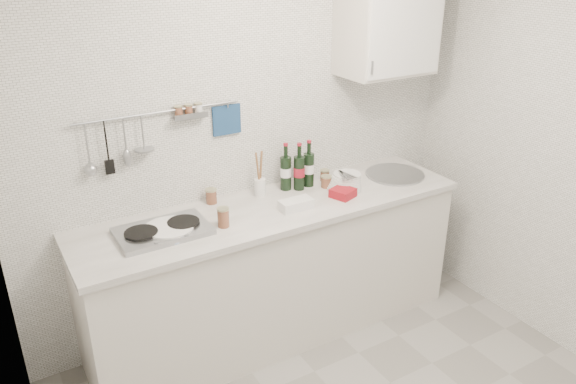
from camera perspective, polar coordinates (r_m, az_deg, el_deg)
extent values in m
cube|color=silver|center=(3.53, -3.87, 5.27)|extent=(3.00, 0.02, 2.50)
cube|color=silver|center=(1.95, -25.43, -14.18)|extent=(0.02, 2.80, 2.50)
cube|color=silver|center=(3.64, -1.33, -8.23)|extent=(2.40, 0.60, 0.88)
cube|color=silver|center=(3.41, -1.41, -1.69)|extent=(2.44, 0.64, 0.04)
cube|color=black|center=(3.87, -1.43, -12.98)|extent=(2.34, 0.52, 0.10)
cube|color=#93969B|center=(3.15, -12.58, -3.89)|extent=(0.50, 0.32, 0.03)
cylinder|color=black|center=(3.11, -14.70, -4.03)|extent=(0.18, 0.18, 0.01)
cylinder|color=black|center=(3.18, -10.58, -3.05)|extent=(0.18, 0.18, 0.01)
cylinder|color=#93969B|center=(3.92, 10.79, 1.77)|extent=(0.40, 0.40, 0.02)
cylinder|color=#93969B|center=(3.94, 10.73, 1.01)|extent=(0.34, 0.34, 0.10)
cylinder|color=#93969B|center=(3.21, -12.99, 7.88)|extent=(0.95, 0.02, 0.02)
cube|color=navy|center=(3.40, -6.25, 7.30)|extent=(0.18, 0.02, 0.18)
cube|color=silver|center=(3.72, 10.13, 17.03)|extent=(0.60, 0.35, 0.70)
cube|color=white|center=(3.59, 12.06, 16.63)|extent=(0.56, 0.01, 0.66)
cylinder|color=#93969B|center=(3.45, 8.55, 12.38)|extent=(0.01, 0.01, 0.08)
cylinder|color=#537FBD|center=(3.14, -12.10, -4.09)|extent=(0.28, 0.28, 0.01)
cylinder|color=#537FBD|center=(3.14, -12.04, -3.81)|extent=(0.28, 0.28, 0.01)
cylinder|color=#537FBD|center=(3.14, -11.98, -3.53)|extent=(0.27, 0.27, 0.01)
cylinder|color=white|center=(3.64, 5.73, 0.38)|extent=(0.22, 0.22, 0.01)
cylinder|color=white|center=(3.64, 5.77, 0.59)|extent=(0.22, 0.22, 0.01)
cylinder|color=white|center=(3.65, 5.82, 0.79)|extent=(0.21, 0.21, 0.01)
cylinder|color=white|center=(3.65, 5.86, 0.99)|extent=(0.20, 0.20, 0.01)
cylinder|color=white|center=(3.65, 5.90, 1.20)|extent=(0.20, 0.20, 0.01)
cylinder|color=white|center=(3.65, 5.94, 1.40)|extent=(0.19, 0.19, 0.01)
cylinder|color=white|center=(3.65, 5.99, 1.61)|extent=(0.19, 0.19, 0.01)
cylinder|color=white|center=(3.65, 6.03, 1.81)|extent=(0.18, 0.18, 0.01)
cube|color=white|center=(3.35, 0.81, -1.27)|extent=(0.20, 0.10, 0.06)
cube|color=#A51213|center=(3.53, 5.59, -0.09)|extent=(0.17, 0.17, 0.05)
cylinder|color=white|center=(3.53, -2.86, 0.51)|extent=(0.07, 0.07, 0.11)
cylinder|color=brown|center=(3.48, -2.77, 2.59)|extent=(0.02, 0.05, 0.22)
cylinder|color=brown|center=(3.48, -3.10, 2.44)|extent=(0.02, 0.04, 0.20)
cylinder|color=brown|center=(3.45, -7.80, -0.49)|extent=(0.07, 0.07, 0.08)
cylinder|color=tan|center=(3.43, -7.84, 0.21)|extent=(0.07, 0.07, 0.01)
cylinder|color=brown|center=(3.76, 3.76, 1.64)|extent=(0.06, 0.06, 0.07)
cylinder|color=tan|center=(3.74, 3.77, 2.19)|extent=(0.06, 0.06, 0.01)
cylinder|color=brown|center=(3.66, 3.90, 1.01)|extent=(0.07, 0.07, 0.07)
cylinder|color=tan|center=(3.64, 3.92, 1.57)|extent=(0.07, 0.07, 0.01)
cylinder|color=brown|center=(3.16, -6.59, -2.65)|extent=(0.07, 0.07, 0.10)
cylinder|color=tan|center=(3.13, -6.63, -1.72)|extent=(0.07, 0.07, 0.01)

